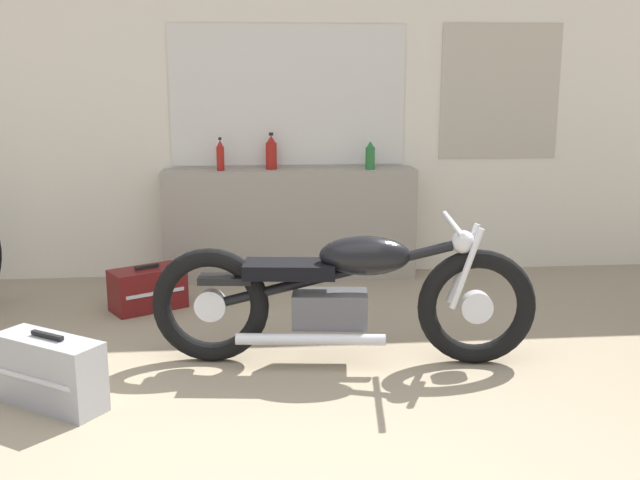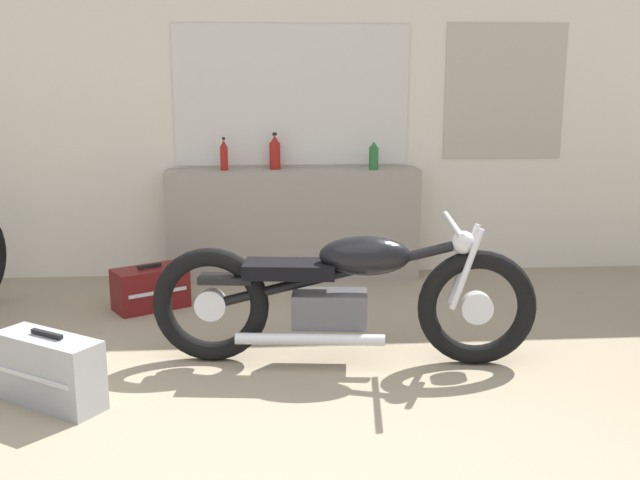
{
  "view_description": "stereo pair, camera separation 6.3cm",
  "coord_description": "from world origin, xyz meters",
  "px_view_note": "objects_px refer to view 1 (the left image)",
  "views": [
    {
      "loc": [
        -0.05,
        -2.75,
        1.6
      ],
      "look_at": [
        0.32,
        1.31,
        0.7
      ],
      "focal_mm": 42.0,
      "sensor_mm": 36.0,
      "label": 1
    },
    {
      "loc": [
        0.01,
        -2.75,
        1.6
      ],
      "look_at": [
        0.32,
        1.31,
        0.7
      ],
      "focal_mm": 42.0,
      "sensor_mm": 36.0,
      "label": 2
    }
  ],
  "objects_px": {
    "bottle_leftmost": "(220,156)",
    "bottle_center": "(370,156)",
    "hard_case_silver": "(50,372)",
    "bottle_left_center": "(271,153)",
    "hard_case_darkred": "(148,289)",
    "motorcycle_black": "(343,294)"
  },
  "relations": [
    {
      "from": "bottle_leftmost",
      "to": "bottle_center",
      "type": "height_order",
      "value": "bottle_leftmost"
    },
    {
      "from": "bottle_center",
      "to": "hard_case_silver",
      "type": "height_order",
      "value": "bottle_center"
    },
    {
      "from": "bottle_left_center",
      "to": "hard_case_darkred",
      "type": "bearing_deg",
      "value": -138.96
    },
    {
      "from": "hard_case_darkred",
      "to": "bottle_left_center",
      "type": "bearing_deg",
      "value": 41.04
    },
    {
      "from": "bottle_center",
      "to": "bottle_leftmost",
      "type": "bearing_deg",
      "value": 178.27
    },
    {
      "from": "bottle_leftmost",
      "to": "motorcycle_black",
      "type": "bearing_deg",
      "value": -68.18
    },
    {
      "from": "bottle_left_center",
      "to": "bottle_center",
      "type": "relative_size",
      "value": 1.2
    },
    {
      "from": "hard_case_darkred",
      "to": "hard_case_silver",
      "type": "relative_size",
      "value": 0.94
    },
    {
      "from": "hard_case_silver",
      "to": "hard_case_darkred",
      "type": "bearing_deg",
      "value": 80.13
    },
    {
      "from": "bottle_center",
      "to": "hard_case_darkred",
      "type": "xyz_separation_m",
      "value": [
        -1.66,
        -0.7,
        -0.84
      ]
    },
    {
      "from": "bottle_leftmost",
      "to": "motorcycle_black",
      "type": "relative_size",
      "value": 0.12
    },
    {
      "from": "bottle_left_center",
      "to": "hard_case_darkred",
      "type": "height_order",
      "value": "bottle_left_center"
    },
    {
      "from": "hard_case_darkred",
      "to": "hard_case_silver",
      "type": "height_order",
      "value": "hard_case_silver"
    },
    {
      "from": "motorcycle_black",
      "to": "hard_case_darkred",
      "type": "bearing_deg",
      "value": 138.23
    },
    {
      "from": "bottle_leftmost",
      "to": "bottle_left_center",
      "type": "bearing_deg",
      "value": 6.25
    },
    {
      "from": "bottle_left_center",
      "to": "hard_case_darkred",
      "type": "xyz_separation_m",
      "value": [
        -0.89,
        -0.78,
        -0.86
      ]
    },
    {
      "from": "bottle_leftmost",
      "to": "bottle_center",
      "type": "xyz_separation_m",
      "value": [
        1.17,
        -0.04,
        -0.01
      ]
    },
    {
      "from": "hard_case_silver",
      "to": "bottle_center",
      "type": "bearing_deg",
      "value": 49.26
    },
    {
      "from": "bottle_left_center",
      "to": "motorcycle_black",
      "type": "distance_m",
      "value": 2.0
    },
    {
      "from": "bottle_leftmost",
      "to": "hard_case_silver",
      "type": "distance_m",
      "value": 2.54
    },
    {
      "from": "bottle_left_center",
      "to": "hard_case_silver",
      "type": "bearing_deg",
      "value": -116.57
    },
    {
      "from": "hard_case_silver",
      "to": "motorcycle_black",
      "type": "bearing_deg",
      "value": 16.53
    }
  ]
}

